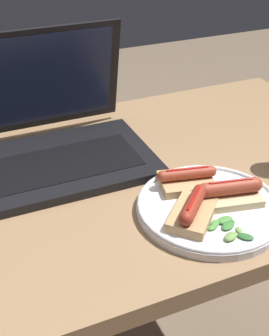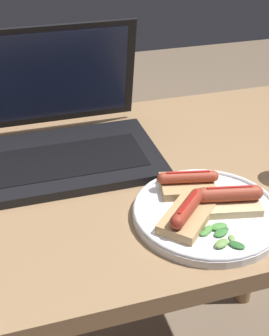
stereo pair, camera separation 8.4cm
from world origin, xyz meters
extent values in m
cube|color=#93704C|center=(0.00, 0.00, 0.76)|extent=(1.45, 0.65, 0.04)
cylinder|color=#93704C|center=(0.65, 0.25, 0.37)|extent=(0.05, 0.05, 0.74)
cube|color=black|center=(0.05, 0.07, 0.78)|extent=(0.38, 0.25, 0.02)
cube|color=black|center=(0.05, 0.06, 0.79)|extent=(0.31, 0.14, 0.00)
cube|color=black|center=(0.05, 0.22, 0.91)|extent=(0.38, 0.05, 0.23)
cube|color=#192347|center=(0.05, 0.22, 0.91)|extent=(0.34, 0.04, 0.21)
cylinder|color=silver|center=(0.25, -0.18, 0.78)|extent=(0.26, 0.26, 0.01)
torus|color=silver|center=(0.25, -0.18, 0.79)|extent=(0.26, 0.26, 0.01)
cube|color=tan|center=(0.20, -0.20, 0.80)|extent=(0.12, 0.12, 0.02)
cylinder|color=maroon|center=(0.20, -0.20, 0.82)|extent=(0.08, 0.08, 0.02)
sphere|color=maroon|center=(0.23, -0.17, 0.82)|extent=(0.02, 0.02, 0.02)
sphere|color=maroon|center=(0.17, -0.22, 0.82)|extent=(0.02, 0.02, 0.02)
cylinder|color=red|center=(0.20, -0.20, 0.83)|extent=(0.05, 0.05, 0.01)
cube|color=#D6B784|center=(0.29, -0.18, 0.80)|extent=(0.12, 0.09, 0.01)
cylinder|color=#9E3D28|center=(0.29, -0.18, 0.82)|extent=(0.10, 0.05, 0.03)
sphere|color=#9E3D28|center=(0.33, -0.19, 0.82)|extent=(0.03, 0.03, 0.03)
sphere|color=#9E3D28|center=(0.24, -0.17, 0.82)|extent=(0.03, 0.03, 0.03)
cylinder|color=red|center=(0.29, -0.18, 0.83)|extent=(0.08, 0.02, 0.01)
cube|color=tan|center=(0.24, -0.11, 0.80)|extent=(0.11, 0.09, 0.02)
cylinder|color=#9E3D28|center=(0.24, -0.11, 0.82)|extent=(0.09, 0.04, 0.02)
sphere|color=#9E3D28|center=(0.28, -0.12, 0.82)|extent=(0.02, 0.02, 0.02)
sphere|color=#9E3D28|center=(0.19, -0.10, 0.82)|extent=(0.02, 0.02, 0.02)
cylinder|color=red|center=(0.24, -0.11, 0.83)|extent=(0.08, 0.02, 0.01)
ellipsoid|color=#4C8E3D|center=(0.25, -0.23, 0.79)|extent=(0.03, 0.02, 0.01)
ellipsoid|color=#709E4C|center=(0.23, -0.27, 0.79)|extent=(0.03, 0.03, 0.01)
ellipsoid|color=#2D662D|center=(0.25, -0.28, 0.79)|extent=(0.03, 0.03, 0.01)
ellipsoid|color=#4C8E3D|center=(0.23, -0.23, 0.79)|extent=(0.03, 0.02, 0.01)
ellipsoid|color=#709E4C|center=(0.25, -0.26, 0.79)|extent=(0.01, 0.02, 0.00)
ellipsoid|color=#4C8E3D|center=(0.22, -0.23, 0.79)|extent=(0.02, 0.02, 0.01)
ellipsoid|color=#2D662D|center=(0.25, -0.23, 0.79)|extent=(0.03, 0.03, 0.01)
ellipsoid|color=#387A33|center=(0.24, -0.24, 0.79)|extent=(0.03, 0.03, 0.01)
camera|label=1|loc=(-0.14, -0.73, 1.28)|focal=50.00mm
camera|label=2|loc=(-0.06, -0.76, 1.28)|focal=50.00mm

